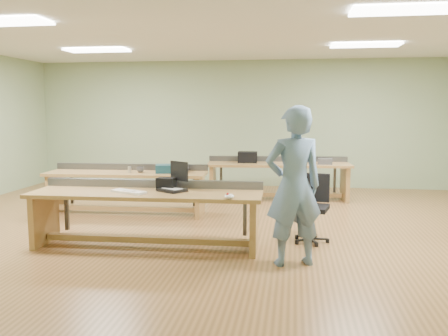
{
  "coord_description": "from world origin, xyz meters",
  "views": [
    {
      "loc": [
        1.27,
        -7.35,
        1.84
      ],
      "look_at": [
        0.28,
        -0.6,
        0.99
      ],
      "focal_mm": 38.0,
      "sensor_mm": 36.0,
      "label": 1
    }
  ],
  "objects": [
    {
      "name": "floor",
      "position": [
        0.0,
        0.0,
        0.0
      ],
      "size": [
        10.0,
        10.0,
        0.0
      ],
      "primitive_type": "plane",
      "color": "olive",
      "rests_on": "ground"
    },
    {
      "name": "ceiling",
      "position": [
        0.0,
        0.0,
        3.0
      ],
      "size": [
        10.0,
        10.0,
        0.0
      ],
      "primitive_type": "plane",
      "color": "silver",
      "rests_on": "wall_back"
    },
    {
      "name": "wall_back",
      "position": [
        0.0,
        4.0,
        1.5
      ],
      "size": [
        10.0,
        0.04,
        3.0
      ],
      "primitive_type": "cube",
      "color": "#8FA47C",
      "rests_on": "floor"
    },
    {
      "name": "wall_front",
      "position": [
        0.0,
        -4.0,
        1.5
      ],
      "size": [
        10.0,
        0.04,
        3.0
      ],
      "primitive_type": "cube",
      "color": "#8FA47C",
      "rests_on": "floor"
    },
    {
      "name": "fluor_panels",
      "position": [
        0.0,
        0.0,
        2.97
      ],
      "size": [
        6.2,
        3.5,
        0.03
      ],
      "color": "white",
      "rests_on": "ceiling"
    },
    {
      "name": "workbench_front",
      "position": [
        -0.66,
        -1.32,
        0.56
      ],
      "size": [
        3.11,
        0.91,
        0.86
      ],
      "rotation": [
        0.0,
        0.0,
        0.03
      ],
      "color": "#B0834A",
      "rests_on": "floor"
    },
    {
      "name": "workbench_mid",
      "position": [
        -1.62,
        0.57,
        0.55
      ],
      "size": [
        2.83,
        0.88,
        0.86
      ],
      "rotation": [
        0.0,
        0.0,
        0.05
      ],
      "color": "#B0834A",
      "rests_on": "floor"
    },
    {
      "name": "workbench_back",
      "position": [
        0.97,
        2.34,
        0.56
      ],
      "size": [
        2.95,
        1.01,
        0.86
      ],
      "rotation": [
        0.0,
        0.0,
        0.08
      ],
      "color": "#B0834A",
      "rests_on": "floor"
    },
    {
      "name": "person",
      "position": [
        1.28,
        -1.81,
        0.94
      ],
      "size": [
        0.8,
        0.66,
        1.89
      ],
      "primitive_type": "imported",
      "rotation": [
        0.0,
        0.0,
        3.48
      ],
      "color": "#6888AA",
      "rests_on": "floor"
    },
    {
      "name": "laptop_base",
      "position": [
        -0.33,
        -1.26,
        0.77
      ],
      "size": [
        0.43,
        0.41,
        0.04
      ],
      "primitive_type": "cube",
      "rotation": [
        0.0,
        0.0,
        -0.58
      ],
      "color": "black",
      "rests_on": "workbench_front"
    },
    {
      "name": "laptop_screen",
      "position": [
        -0.25,
        -1.16,
        1.01
      ],
      "size": [
        0.29,
        0.2,
        0.26
      ],
      "primitive_type": "cube",
      "rotation": [
        0.0,
        0.0,
        -0.58
      ],
      "color": "black",
      "rests_on": "laptop_base"
    },
    {
      "name": "keyboard",
      "position": [
        -0.87,
        -1.46,
        0.76
      ],
      "size": [
        0.52,
        0.36,
        0.03
      ],
      "primitive_type": "cube",
      "rotation": [
        0.0,
        0.0,
        -0.43
      ],
      "color": "silver",
      "rests_on": "workbench_front"
    },
    {
      "name": "trackball_mouse",
      "position": [
        0.5,
        -1.68,
        0.78
      ],
      "size": [
        0.16,
        0.17,
        0.06
      ],
      "primitive_type": "ellipsoid",
      "rotation": [
        0.0,
        0.0,
        -0.33
      ],
      "color": "white",
      "rests_on": "workbench_front"
    },
    {
      "name": "camera_bag",
      "position": [
        -0.43,
        -1.17,
        0.83
      ],
      "size": [
        0.27,
        0.19,
        0.17
      ],
      "primitive_type": "cube",
      "rotation": [
        0.0,
        0.0,
        -0.15
      ],
      "color": "black",
      "rests_on": "workbench_front"
    },
    {
      "name": "task_chair",
      "position": [
        1.54,
        -0.77,
        0.35
      ],
      "size": [
        0.61,
        0.61,
        0.94
      ],
      "rotation": [
        0.0,
        0.0,
        -0.22
      ],
      "color": "black",
      "rests_on": "floor"
    },
    {
      "name": "parts_bin_teal",
      "position": [
        -0.89,
        0.57,
        0.82
      ],
      "size": [
        0.46,
        0.38,
        0.14
      ],
      "primitive_type": "cube",
      "rotation": [
        0.0,
        0.0,
        0.23
      ],
      "color": "#143843",
      "rests_on": "workbench_mid"
    },
    {
      "name": "parts_bin_grey",
      "position": [
        -0.76,
        0.67,
        0.81
      ],
      "size": [
        0.44,
        0.3,
        0.11
      ],
      "primitive_type": "cube",
      "rotation": [
        0.0,
        0.0,
        0.1
      ],
      "color": "#39393C",
      "rests_on": "workbench_mid"
    },
    {
      "name": "mug",
      "position": [
        -1.37,
        0.53,
        0.8
      ],
      "size": [
        0.15,
        0.15,
        0.1
      ],
      "primitive_type": "imported",
      "rotation": [
        0.0,
        0.0,
        -0.26
      ],
      "color": "#39393C",
      "rests_on": "workbench_mid"
    },
    {
      "name": "drinks_can",
      "position": [
        -1.54,
        0.47,
        0.8
      ],
      "size": [
        0.06,
        0.06,
        0.11
      ],
      "primitive_type": "cylinder",
      "rotation": [
        0.0,
        0.0,
        0.0
      ],
      "color": "silver",
      "rests_on": "workbench_mid"
    },
    {
      "name": "storage_box_back",
      "position": [
        0.34,
        2.32,
        0.86
      ],
      "size": [
        0.4,
        0.3,
        0.22
      ],
      "primitive_type": "cube",
      "rotation": [
        0.0,
        0.0,
        0.05
      ],
      "color": "black",
      "rests_on": "workbench_back"
    },
    {
      "name": "tray_back",
      "position": [
        1.9,
        2.26,
        0.81
      ],
      "size": [
        0.3,
        0.22,
        0.11
      ],
      "primitive_type": "cube",
      "rotation": [
        0.0,
        0.0,
        -0.06
      ],
      "color": "#39393C",
      "rests_on": "workbench_back"
    }
  ]
}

